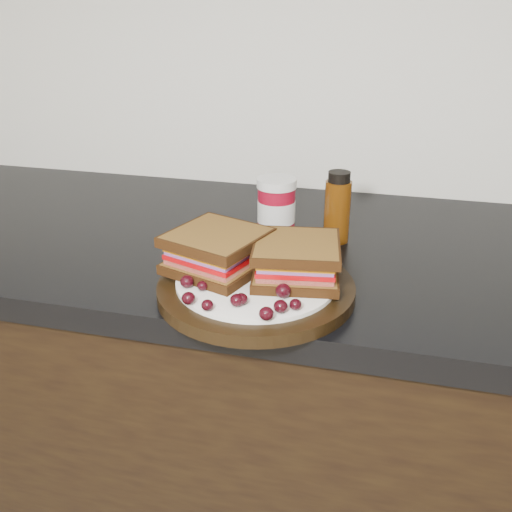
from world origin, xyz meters
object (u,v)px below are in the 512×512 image
Objects in this scene: plate at (256,289)px; condiment_jar at (276,207)px; oil_bottle at (337,207)px; sandwich_left at (217,251)px.

plate is 2.74× the size of condiment_jar.
condiment_jar reaches higher than plate.
oil_bottle reaches higher than plate.
oil_bottle reaches higher than condiment_jar.
condiment_jar is 0.11m from oil_bottle.
plate is 0.23m from condiment_jar.
sandwich_left is 1.01× the size of oil_bottle.
condiment_jar is at bearing 97.73° from sandwich_left.
plate is at bearing -111.05° from oil_bottle.
oil_bottle reaches higher than sandwich_left.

